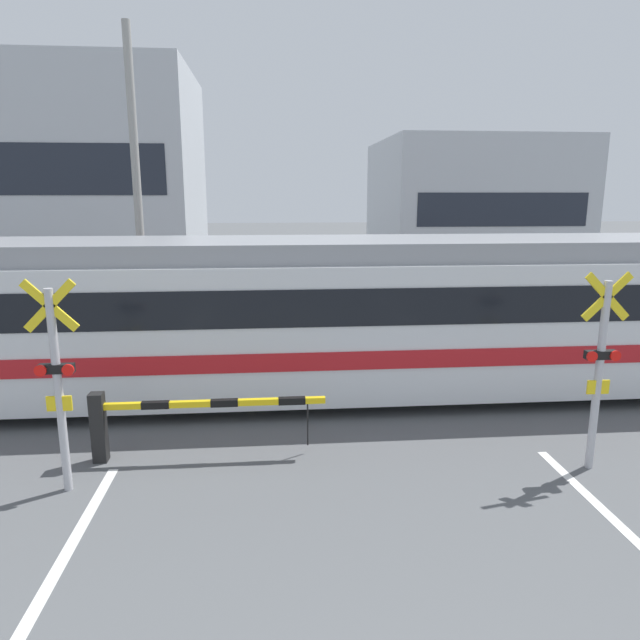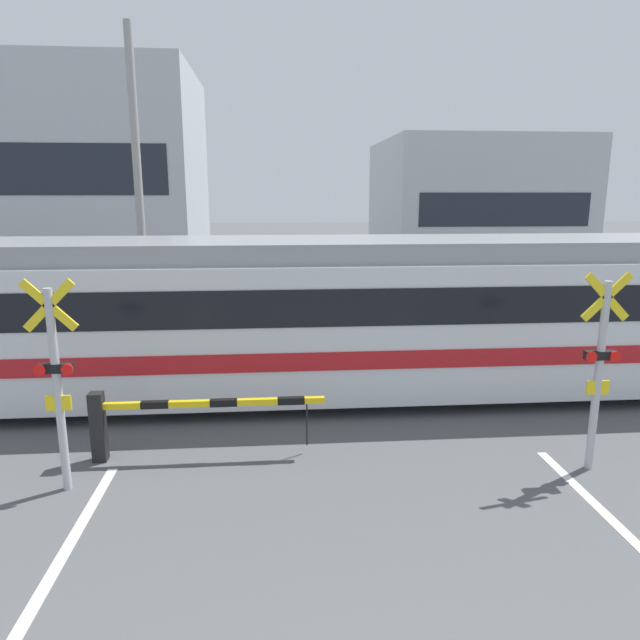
{
  "view_description": "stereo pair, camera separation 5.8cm",
  "coord_description": "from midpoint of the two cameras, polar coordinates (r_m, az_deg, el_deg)",
  "views": [
    {
      "loc": [
        -0.91,
        -1.07,
        3.87
      ],
      "look_at": [
        0.0,
        9.16,
        1.6
      ],
      "focal_mm": 32.0,
      "sensor_mm": 36.0,
      "label": 1
    },
    {
      "loc": [
        -0.85,
        -1.08,
        3.87
      ],
      "look_at": [
        0.0,
        9.16,
        1.6
      ],
      "focal_mm": 32.0,
      "sensor_mm": 36.0,
      "label": 2
    }
  ],
  "objects": [
    {
      "name": "crossing_signal_right",
      "position": [
        8.84,
        26.03,
        -3.93
      ],
      "size": [
        0.68,
        0.15,
        2.85
      ],
      "color": "#B2B2B7",
      "rests_on": "ground_plane"
    },
    {
      "name": "rail_track_near",
      "position": [
        10.71,
        -0.03,
        -8.5
      ],
      "size": [
        50.0,
        0.1,
        0.08
      ],
      "color": "#5B564C",
      "rests_on": "ground_plane"
    },
    {
      "name": "crossing_barrier_near",
      "position": [
        8.85,
        -16.17,
        -9.17
      ],
      "size": [
        3.44,
        0.2,
        1.06
      ],
      "color": "black",
      "rests_on": "ground_plane"
    },
    {
      "name": "rail_track_far",
      "position": [
        12.06,
        -0.63,
        -6.07
      ],
      "size": [
        50.0,
        0.1,
        0.08
      ],
      "color": "#5B564C",
      "rests_on": "ground_plane"
    },
    {
      "name": "building_left_of_street",
      "position": [
        24.88,
        -20.76,
        12.58
      ],
      "size": [
        7.18,
        7.19,
        8.54
      ],
      "color": "#B2B7BC",
      "rests_on": "ground_plane"
    },
    {
      "name": "building_right_of_street",
      "position": [
        25.47,
        14.61,
        10.16
      ],
      "size": [
        7.59,
        7.19,
        6.06
      ],
      "color": "#B2B7BC",
      "rests_on": "ground_plane"
    },
    {
      "name": "utility_pole_streetside",
      "position": [
        16.36,
        -17.94,
        12.62
      ],
      "size": [
        0.22,
        0.22,
        8.17
      ],
      "color": "gray",
      "rests_on": "ground_plane"
    },
    {
      "name": "crossing_signal_left",
      "position": [
        8.09,
        -24.98,
        -5.28
      ],
      "size": [
        0.68,
        0.15,
        2.85
      ],
      "color": "#B2B2B7",
      "rests_on": "ground_plane"
    },
    {
      "name": "pedestrian",
      "position": [
        17.63,
        -6.87,
        2.68
      ],
      "size": [
        0.38,
        0.22,
        1.59
      ],
      "color": "#33384C",
      "rests_on": "ground_plane"
    },
    {
      "name": "crossing_barrier_far",
      "position": [
        14.27,
        9.19,
        -0.61
      ],
      "size": [
        3.44,
        0.2,
        1.06
      ],
      "color": "black",
      "rests_on": "ground_plane"
    },
    {
      "name": "commuter_train",
      "position": [
        10.91,
        -4.86,
        0.6
      ],
      "size": [
        17.8,
        2.86,
        3.05
      ],
      "color": "silver",
      "rests_on": "ground_plane"
    }
  ]
}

